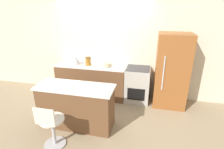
% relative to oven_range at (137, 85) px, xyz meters
% --- Properties ---
extents(ground_plane, '(14.00, 14.00, 0.00)m').
position_rel_oven_range_xyz_m(ground_plane, '(-0.97, -0.32, -0.45)').
color(ground_plane, '#998466').
extents(wall_back, '(8.00, 0.06, 2.60)m').
position_rel_oven_range_xyz_m(wall_back, '(-0.97, 0.33, 0.85)').
color(wall_back, beige).
rests_on(wall_back, ground_plane).
extents(back_counter, '(1.88, 0.60, 0.90)m').
position_rel_oven_range_xyz_m(back_counter, '(-1.26, 0.00, -0.00)').
color(back_counter, brown).
rests_on(back_counter, ground_plane).
extents(kitchen_island, '(1.55, 0.58, 0.89)m').
position_rel_oven_range_xyz_m(kitchen_island, '(-1.12, -1.34, -0.00)').
color(kitchen_island, brown).
rests_on(kitchen_island, ground_plane).
extents(oven_range, '(0.61, 0.61, 0.90)m').
position_rel_oven_range_xyz_m(oven_range, '(0.00, 0.00, 0.00)').
color(oven_range, '#B7B2A8').
rests_on(oven_range, ground_plane).
extents(refrigerator, '(0.76, 0.67, 1.80)m').
position_rel_oven_range_xyz_m(refrigerator, '(0.80, -0.02, 0.45)').
color(refrigerator, '#995628').
rests_on(refrigerator, ground_plane).
extents(stool_chair, '(0.43, 0.43, 0.86)m').
position_rel_oven_range_xyz_m(stool_chair, '(-1.29, -2.01, -0.04)').
color(stool_chair, '#B7B7BC').
rests_on(stool_chair, ground_plane).
extents(kettle, '(0.19, 0.19, 0.22)m').
position_rel_oven_range_xyz_m(kettle, '(-1.67, -0.04, 0.54)').
color(kettle, silver).
rests_on(kettle, back_counter).
extents(mixing_bowl, '(0.26, 0.26, 0.10)m').
position_rel_oven_range_xyz_m(mixing_bowl, '(-0.81, -0.04, 0.50)').
color(mixing_bowl, '#C1B28E').
rests_on(mixing_bowl, back_counter).
extents(canister_jar, '(0.15, 0.15, 0.21)m').
position_rel_oven_range_xyz_m(canister_jar, '(-1.31, -0.04, 0.56)').
color(canister_jar, '#9E6623').
rests_on(canister_jar, back_counter).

